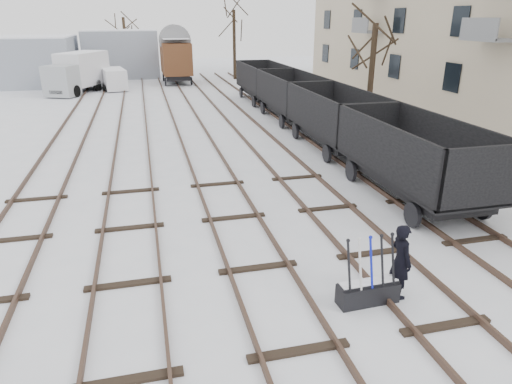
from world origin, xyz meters
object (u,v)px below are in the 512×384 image
box_van_wagon (176,57)px  lorry (79,72)px  freight_wagon_a (412,169)px  worker (401,261)px  ground_frame (368,291)px  panel_van (114,79)px

box_van_wagon → lorry: (-7.92, -3.67, -0.71)m
freight_wagon_a → box_van_wagon: bearing=99.7°
worker → ground_frame: bearing=93.4°
freight_wagon_a → worker: bearing=-123.7°
freight_wagon_a → box_van_wagon: box_van_wagon is taller
freight_wagon_a → ground_frame: bearing=-128.6°
ground_frame → worker: 0.93m
ground_frame → box_van_wagon: (-1.07, 35.53, 2.00)m
box_van_wagon → panel_van: size_ratio=1.27×
box_van_wagon → lorry: bearing=-155.6°
ground_frame → panel_van: panel_van is taller
worker → panel_van: (-7.16, 32.65, 0.05)m
worker → panel_van: bearing=8.1°
lorry → freight_wagon_a: bearing=-39.3°
lorry → panel_van: lorry is taller
ground_frame → freight_wagon_a: 6.61m
ground_frame → lorry: (-8.99, 31.86, 1.29)m
worker → panel_van: panel_van is taller
ground_frame → panel_van: (-6.41, 32.75, 0.60)m
panel_van → worker: bearing=-87.6°
worker → lorry: (-9.74, 31.76, 0.74)m
ground_frame → panel_van: size_ratio=0.37×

